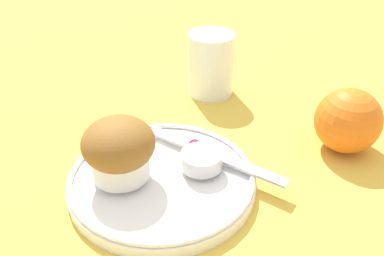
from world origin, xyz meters
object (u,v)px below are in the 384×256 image
at_px(orange_fruit, 348,120).
at_px(juice_glass, 211,64).
at_px(butter_knife, 213,155).
at_px(muffin, 119,149).

xyz_separation_m(orange_fruit, juice_glass, (-0.23, -0.02, 0.01)).
height_order(butter_knife, orange_fruit, orange_fruit).
relative_size(butter_knife, juice_glass, 1.94).
bearing_deg(orange_fruit, butter_knife, -118.25).
relative_size(muffin, butter_knife, 0.42).
relative_size(muffin, juice_glass, 0.82).
distance_m(butter_knife, juice_glass, 0.20).
bearing_deg(juice_glass, muffin, -67.99).
distance_m(muffin, juice_glass, 0.26).
bearing_deg(butter_knife, juice_glass, 123.32).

